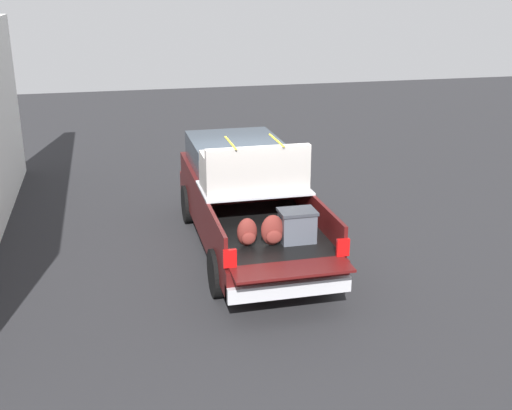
{
  "coord_description": "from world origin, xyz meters",
  "views": [
    {
      "loc": [
        -10.98,
        2.49,
        4.84
      ],
      "look_at": [
        -0.6,
        0.0,
        1.1
      ],
      "focal_mm": 44.51,
      "sensor_mm": 36.0,
      "label": 1
    }
  ],
  "objects": [
    {
      "name": "ground_plane",
      "position": [
        0.0,
        0.0,
        0.0
      ],
      "size": [
        40.0,
        40.0,
        0.0
      ],
      "primitive_type": "plane",
      "color": "#262628"
    },
    {
      "name": "pickup_truck",
      "position": [
        0.37,
        -0.0,
        0.96
      ],
      "size": [
        6.05,
        2.06,
        2.23
      ],
      "color": "#470F0F",
      "rests_on": "ground_plane"
    }
  ]
}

